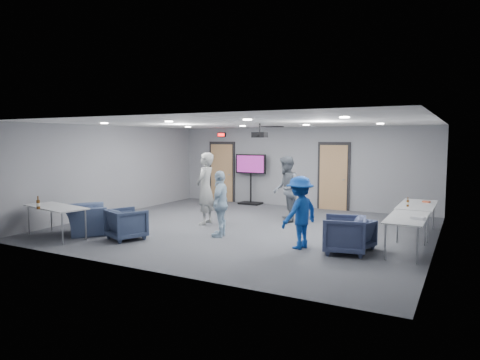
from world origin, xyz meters
The scene contains 28 objects.
floor centered at (0.00, 0.00, 0.00)m, with size 9.00×9.00×0.00m, color #3C3F45.
ceiling centered at (0.00, 0.00, 2.70)m, with size 9.00×9.00×0.00m, color white.
wall_back centered at (0.00, 4.00, 1.35)m, with size 9.00×0.02×2.70m, color slate.
wall_front centered at (0.00, -4.00, 1.35)m, with size 9.00×0.02×2.70m, color slate.
wall_left centered at (-4.50, 0.00, 1.35)m, with size 0.02×8.00×2.70m, color slate.
wall_right centered at (4.50, 0.00, 1.35)m, with size 0.02×8.00×2.70m, color slate.
door_left centered at (-3.00, 3.95, 1.07)m, with size 1.06×0.17×2.24m.
door_right centered at (1.20, 3.95, 1.07)m, with size 1.06×0.17×2.24m.
exit_sign centered at (-3.00, 3.93, 2.45)m, with size 0.32×0.08×0.16m.
hvac_diffuser centered at (-0.50, 2.80, 2.69)m, with size 0.60×0.60×0.03m, color black.
downlights centered at (0.00, 0.00, 2.68)m, with size 6.18×3.78×0.02m.
person_a centered at (-1.17, -0.04, 0.97)m, with size 0.70×0.46×1.93m, color gray.
person_b centered at (0.62, 1.27, 0.92)m, with size 0.89×0.69×1.83m, color slate.
person_c centered at (-0.07, -1.10, 0.78)m, with size 0.91×0.38×1.56m, color silver.
person_d centered at (1.97, -1.27, 0.76)m, with size 0.98×0.57×1.52m, color navy.
chair_right_b centered at (3.01, -0.81, 0.31)m, with size 0.67×0.69×0.63m, color #3B4565.
chair_right_c centered at (2.90, -1.22, 0.38)m, with size 0.80×0.83×0.75m, color #3A4364.
chair_front_a centered at (-1.81, -2.38, 0.35)m, with size 0.76×0.78×0.71m, color #313C56.
chair_front_b centered at (-3.10, -2.40, 0.34)m, with size 1.06×0.93×0.69m, color #3D4B6A.
table_right_a centered at (4.00, 1.31, 0.69)m, with size 0.79×1.89×0.73m.
table_right_b centered at (4.00, -0.59, 0.68)m, with size 0.73×1.74×0.73m.
table_front_left centered at (-3.40, -3.00, 0.68)m, with size 1.82×1.03×0.73m.
bottle_front centered at (-3.40, -3.46, 0.84)m, with size 0.08×0.08×0.30m.
bottle_right centered at (3.84, 0.83, 0.81)m, with size 0.06×0.06×0.23m.
snack_box centered at (4.17, 1.73, 0.75)m, with size 0.17×0.11×0.04m, color #B64D2D.
wrapper centered at (4.22, -0.77, 0.76)m, with size 0.25×0.17×0.06m, color silver.
tv_stand centered at (-1.71, 3.75, 1.00)m, with size 1.15×0.55×1.76m.
projector centered at (0.32, 0.22, 2.40)m, with size 0.36×0.35×0.36m.
Camera 1 is at (5.03, -9.66, 2.29)m, focal length 32.00 mm.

